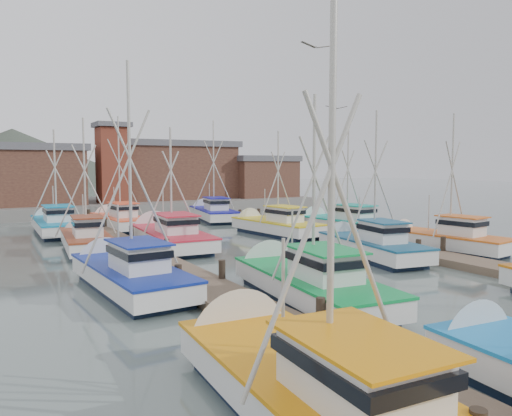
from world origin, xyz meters
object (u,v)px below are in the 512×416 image
boat_8 (168,236)px  boat_12 (118,220)px  boat_4 (304,282)px  lookout_tower (113,162)px

boat_8 → boat_12: size_ratio=1.04×
boat_12 → boat_8: bearing=-89.8°
boat_4 → boat_8: (-0.27, 14.85, -0.00)m
boat_4 → boat_12: boat_12 is taller
boat_4 → boat_8: bearing=97.3°
boat_4 → boat_12: (-0.81, 25.51, 0.01)m
lookout_tower → boat_8: size_ratio=0.83×
lookout_tower → boat_8: 24.00m
boat_12 → lookout_tower: bearing=74.9°
lookout_tower → boat_12: size_ratio=0.86×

